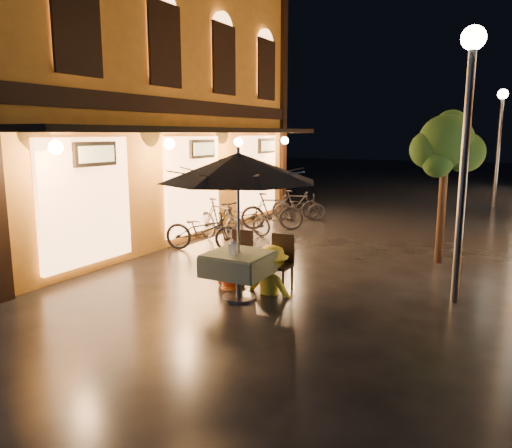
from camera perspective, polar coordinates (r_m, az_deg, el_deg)
The scene contains 18 objects.
ground at distance 7.78m, azimuth -2.99°, elevation -9.78°, with size 90.00×90.00×0.00m, color black.
west_building at distance 14.02m, azimuth -15.32°, elevation 14.21°, with size 5.90×11.40×7.40m.
street_tree at distance 10.86m, azimuth 20.95°, elevation 8.32°, with size 1.43×1.20×3.15m.
streetlamp_near at distance 8.30m, azimuth 23.04°, elevation 11.21°, with size 0.36×0.36×4.23m.
streetlamp_far at distance 20.28m, azimuth 26.13°, elevation 9.98°, with size 0.36×0.36×4.23m.
cafe_table at distance 8.11m, azimuth -1.99°, elevation -4.59°, with size 0.99×0.99×0.78m.
patio_umbrella at distance 7.85m, azimuth -2.06°, elevation 6.48°, with size 2.55×2.55×2.46m.
cafe_chair_left at distance 8.93m, azimuth -1.86°, elevation -3.51°, with size 0.42×0.42×0.97m.
cafe_chair_right at distance 8.58m, azimuth 2.80°, elevation -4.11°, with size 0.42×0.42×0.97m.
table_lantern at distance 7.89m, azimuth -2.61°, elevation -2.54°, with size 0.16×0.16×0.25m.
person_orange at distance 8.73m, azimuth -2.88°, elevation -2.91°, with size 0.66×0.51×1.35m, color orange.
person_yellow at distance 8.37m, azimuth 1.78°, elevation -2.57°, with size 1.04×0.60×1.61m, color yellow.
bicycle_0 at distance 11.52m, azimuth -6.09°, elevation -0.73°, with size 0.63×1.82×0.95m, color black.
bicycle_1 at distance 12.42m, azimuth -4.13°, elevation 0.41°, with size 0.51×1.80×1.08m, color black.
bicycle_2 at distance 13.33m, azimuth -1.28°, elevation 0.56°, with size 0.55×1.58×0.83m, color black.
bicycle_3 at distance 13.94m, azimuth 1.82°, elevation 1.43°, with size 0.49×1.74×1.04m, color black.
bicycle_4 at distance 15.60m, azimuth 5.05°, elevation 1.94°, with size 0.54×1.56×0.82m, color black.
bicycle_5 at distance 15.79m, azimuth 4.60°, elevation 2.21°, with size 0.43×1.51×0.91m, color black.
Camera 1 is at (3.76, -6.26, 2.67)m, focal length 35.00 mm.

